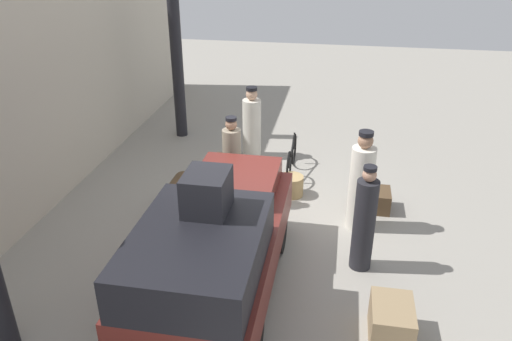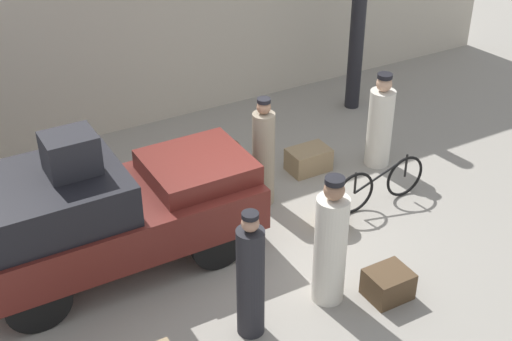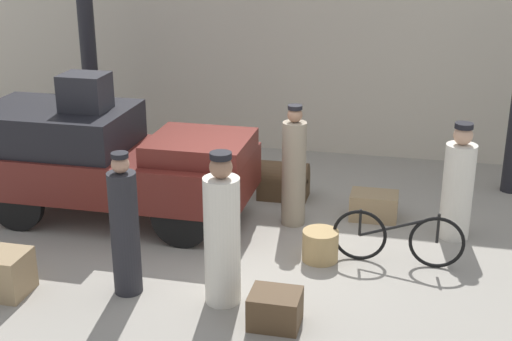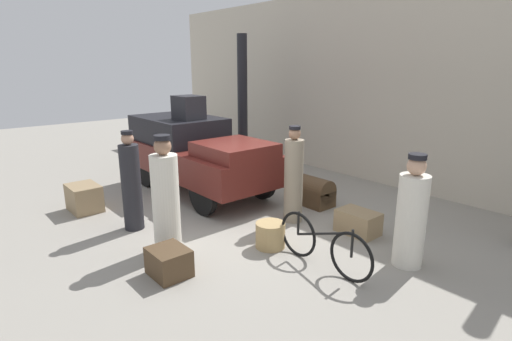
{
  "view_description": "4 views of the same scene",
  "coord_description": "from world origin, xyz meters",
  "px_view_note": "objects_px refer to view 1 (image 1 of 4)",
  "views": [
    {
      "loc": [
        -7.38,
        -1.16,
        4.76
      ],
      "look_at": [
        0.2,
        0.2,
        0.95
      ],
      "focal_mm": 35.0,
      "sensor_mm": 36.0,
      "label": 1
    },
    {
      "loc": [
        -3.99,
        -7.16,
        6.11
      ],
      "look_at": [
        0.2,
        0.2,
        0.95
      ],
      "focal_mm": 50.0,
      "sensor_mm": 36.0,
      "label": 2
    },
    {
      "loc": [
        2.2,
        -8.49,
        4.2
      ],
      "look_at": [
        0.2,
        0.2,
        0.95
      ],
      "focal_mm": 50.0,
      "sensor_mm": 36.0,
      "label": 3
    },
    {
      "loc": [
        5.37,
        -4.22,
        2.78
      ],
      "look_at": [
        0.2,
        0.2,
        0.95
      ],
      "focal_mm": 28.0,
      "sensor_mm": 36.0,
      "label": 4
    }
  ],
  "objects_px": {
    "wicker_basket": "(291,186)",
    "conductor_in_dark_uniform": "(252,126)",
    "suitcase_small_leather": "(224,167)",
    "trunk_on_truck_roof": "(207,192)",
    "bicycle": "(291,158)",
    "trunk_large_brown": "(377,200)",
    "suitcase_black_upright": "(391,322)",
    "porter_carrying_trunk": "(361,185)",
    "porter_with_bicycle": "(364,222)",
    "porter_lifting_near_truck": "(232,165)",
    "trunk_umber_medium": "(180,195)",
    "truck": "(215,245)"
  },
  "relations": [
    {
      "from": "bicycle",
      "to": "trunk_large_brown",
      "type": "relative_size",
      "value": 3.0
    },
    {
      "from": "porter_lifting_near_truck",
      "to": "conductor_in_dark_uniform",
      "type": "bearing_deg",
      "value": 1.25
    },
    {
      "from": "wicker_basket",
      "to": "suitcase_small_leather",
      "type": "height_order",
      "value": "wicker_basket"
    },
    {
      "from": "trunk_large_brown",
      "to": "wicker_basket",
      "type": "bearing_deg",
      "value": 80.96
    },
    {
      "from": "porter_lifting_near_truck",
      "to": "trunk_large_brown",
      "type": "height_order",
      "value": "porter_lifting_near_truck"
    },
    {
      "from": "porter_lifting_near_truck",
      "to": "suitcase_small_leather",
      "type": "height_order",
      "value": "porter_lifting_near_truck"
    },
    {
      "from": "conductor_in_dark_uniform",
      "to": "trunk_on_truck_roof",
      "type": "xyz_separation_m",
      "value": [
        -5.11,
        -0.4,
        1.12
      ]
    },
    {
      "from": "trunk_large_brown",
      "to": "truck",
      "type": "bearing_deg",
      "value": 141.78
    },
    {
      "from": "truck",
      "to": "wicker_basket",
      "type": "xyz_separation_m",
      "value": [
        3.19,
        -0.69,
        -0.71
      ]
    },
    {
      "from": "porter_carrying_trunk",
      "to": "porter_with_bicycle",
      "type": "distance_m",
      "value": 1.14
    },
    {
      "from": "trunk_on_truck_roof",
      "to": "porter_with_bicycle",
      "type": "bearing_deg",
      "value": -55.84
    },
    {
      "from": "trunk_umber_medium",
      "to": "bicycle",
      "type": "bearing_deg",
      "value": -45.81
    },
    {
      "from": "conductor_in_dark_uniform",
      "to": "trunk_umber_medium",
      "type": "distance_m",
      "value": 2.73
    },
    {
      "from": "suitcase_black_upright",
      "to": "trunk_on_truck_roof",
      "type": "xyz_separation_m",
      "value": [
        0.1,
        2.36,
        1.59
      ]
    },
    {
      "from": "trunk_umber_medium",
      "to": "suitcase_black_upright",
      "type": "relative_size",
      "value": 1.07
    },
    {
      "from": "trunk_umber_medium",
      "to": "trunk_on_truck_roof",
      "type": "xyz_separation_m",
      "value": [
        -2.57,
        -1.28,
        1.58
      ]
    },
    {
      "from": "trunk_large_brown",
      "to": "trunk_umber_medium",
      "type": "bearing_deg",
      "value": 99.45
    },
    {
      "from": "wicker_basket",
      "to": "conductor_in_dark_uniform",
      "type": "relative_size",
      "value": 0.28
    },
    {
      "from": "porter_carrying_trunk",
      "to": "trunk_umber_medium",
      "type": "distance_m",
      "value": 3.29
    },
    {
      "from": "wicker_basket",
      "to": "porter_lifting_near_truck",
      "type": "height_order",
      "value": "porter_lifting_near_truck"
    },
    {
      "from": "bicycle",
      "to": "trunk_umber_medium",
      "type": "xyz_separation_m",
      "value": [
        -1.81,
        1.86,
        -0.09
      ]
    },
    {
      "from": "porter_carrying_trunk",
      "to": "porter_with_bicycle",
      "type": "bearing_deg",
      "value": -178.01
    },
    {
      "from": "bicycle",
      "to": "suitcase_black_upright",
      "type": "distance_m",
      "value": 4.83
    },
    {
      "from": "wicker_basket",
      "to": "porter_lifting_near_truck",
      "type": "distance_m",
      "value": 1.32
    },
    {
      "from": "bicycle",
      "to": "porter_with_bicycle",
      "type": "bearing_deg",
      "value": -154.98
    },
    {
      "from": "trunk_on_truck_roof",
      "to": "suitcase_small_leather",
      "type": "bearing_deg",
      "value": 11.13
    },
    {
      "from": "truck",
      "to": "porter_lifting_near_truck",
      "type": "relative_size",
      "value": 2.23
    },
    {
      "from": "truck",
      "to": "suitcase_small_leather",
      "type": "xyz_separation_m",
      "value": [
        3.76,
        0.79,
        -0.72
      ]
    },
    {
      "from": "bicycle",
      "to": "suitcase_small_leather",
      "type": "xyz_separation_m",
      "value": [
        -0.39,
        1.37,
        -0.16
      ]
    },
    {
      "from": "suitcase_black_upright",
      "to": "porter_lifting_near_truck",
      "type": "bearing_deg",
      "value": 42.17
    },
    {
      "from": "porter_with_bicycle",
      "to": "porter_carrying_trunk",
      "type": "bearing_deg",
      "value": 1.99
    },
    {
      "from": "trunk_large_brown",
      "to": "suitcase_black_upright",
      "type": "relative_size",
      "value": 0.77
    },
    {
      "from": "suitcase_black_upright",
      "to": "trunk_on_truck_roof",
      "type": "distance_m",
      "value": 2.85
    },
    {
      "from": "trunk_umber_medium",
      "to": "suitcase_black_upright",
      "type": "bearing_deg",
      "value": -126.33
    },
    {
      "from": "bicycle",
      "to": "suitcase_black_upright",
      "type": "relative_size",
      "value": 2.32
    },
    {
      "from": "bicycle",
      "to": "conductor_in_dark_uniform",
      "type": "relative_size",
      "value": 1.01
    },
    {
      "from": "porter_lifting_near_truck",
      "to": "trunk_umber_medium",
      "type": "distance_m",
      "value": 1.12
    },
    {
      "from": "bicycle",
      "to": "trunk_large_brown",
      "type": "xyz_separation_m",
      "value": [
        -1.21,
        -1.73,
        -0.16
      ]
    },
    {
      "from": "porter_lifting_near_truck",
      "to": "suitcase_black_upright",
      "type": "bearing_deg",
      "value": -137.83
    },
    {
      "from": "porter_carrying_trunk",
      "to": "trunk_on_truck_roof",
      "type": "relative_size",
      "value": 2.87
    },
    {
      "from": "suitcase_small_leather",
      "to": "trunk_on_truck_roof",
      "type": "bearing_deg",
      "value": -168.87
    },
    {
      "from": "truck",
      "to": "trunk_large_brown",
      "type": "bearing_deg",
      "value": -38.22
    },
    {
      "from": "trunk_large_brown",
      "to": "conductor_in_dark_uniform",
      "type": "bearing_deg",
      "value": 54.47
    },
    {
      "from": "porter_carrying_trunk",
      "to": "suitcase_small_leather",
      "type": "relative_size",
      "value": 2.65
    },
    {
      "from": "bicycle",
      "to": "porter_lifting_near_truck",
      "type": "bearing_deg",
      "value": 147.97
    },
    {
      "from": "truck",
      "to": "trunk_on_truck_roof",
      "type": "height_order",
      "value": "trunk_on_truck_roof"
    },
    {
      "from": "conductor_in_dark_uniform",
      "to": "suitcase_small_leather",
      "type": "relative_size",
      "value": 2.39
    },
    {
      "from": "conductor_in_dark_uniform",
      "to": "porter_lifting_near_truck",
      "type": "xyz_separation_m",
      "value": [
        -2.22,
        -0.05,
        0.07
      ]
    },
    {
      "from": "bicycle",
      "to": "trunk_on_truck_roof",
      "type": "bearing_deg",
      "value": 172.46
    },
    {
      "from": "conductor_in_dark_uniform",
      "to": "trunk_umber_medium",
      "type": "bearing_deg",
      "value": 160.88
    }
  ]
}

